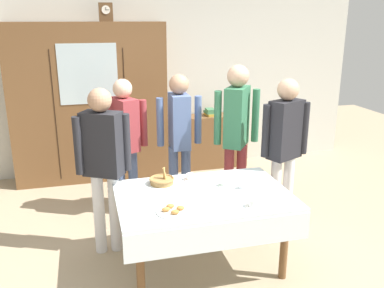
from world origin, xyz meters
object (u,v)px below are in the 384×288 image
object	(u,v)px
spoon_near_right	(139,208)
tea_cup_far_right	(225,183)
pastry_plate	(173,211)
person_near_right_end	(125,134)
dining_table	(204,205)
person_behind_table_right	(179,131)
tea_cup_front_edge	(190,177)
spoon_back_edge	(218,206)
spoon_front_edge	(162,192)
person_beside_shelf	(103,156)
mantel_clock	(106,12)
bread_basket	(162,180)
person_by_cabinet	(236,127)
wall_cabinet	(90,104)
person_behind_table_left	(285,140)
book_stack	(210,112)
bookshelf_low	(210,141)
tea_cup_mid_left	(244,186)
tea_cup_near_left	(253,204)

from	to	relation	value
spoon_near_right	tea_cup_far_right	bearing A→B (deg)	18.32
pastry_plate	person_near_right_end	distance (m)	1.61
dining_table	person_behind_table_right	world-z (taller)	person_behind_table_right
person_behind_table_right	person_near_right_end	bearing A→B (deg)	167.87
tea_cup_front_edge	dining_table	bearing A→B (deg)	-85.89
spoon_back_edge	spoon_front_edge	distance (m)	0.57
tea_cup_far_right	person_beside_shelf	size ratio (longest dim) A/B	0.08
dining_table	mantel_clock	distance (m)	3.15
spoon_front_edge	bread_basket	bearing A→B (deg)	79.72
spoon_front_edge	pastry_plate	bearing A→B (deg)	-88.19
pastry_plate	person_beside_shelf	world-z (taller)	person_beside_shelf
person_by_cabinet	wall_cabinet	bearing A→B (deg)	132.21
person_near_right_end	tea_cup_front_edge	bearing A→B (deg)	-60.19
pastry_plate	person_behind_table_left	distance (m)	1.60
book_stack	person_near_right_end	bearing A→B (deg)	-137.05
tea_cup_far_right	spoon_near_right	size ratio (longest dim) A/B	1.09
spoon_near_right	person_behind_table_right	bearing A→B (deg)	63.69
bookshelf_low	spoon_back_edge	world-z (taller)	bookshelf_low
tea_cup_mid_left	person_by_cabinet	xyz separation A→B (m)	(0.24, 0.86, 0.33)
person_by_cabinet	person_beside_shelf	world-z (taller)	person_by_cabinet
tea_cup_mid_left	spoon_front_edge	size ratio (longest dim) A/B	1.09
spoon_back_edge	person_behind_table_left	distance (m)	1.27
bookshelf_low	tea_cup_near_left	size ratio (longest dim) A/B	8.61
pastry_plate	spoon_front_edge	bearing A→B (deg)	91.81
dining_table	tea_cup_far_right	size ratio (longest dim) A/B	11.91
tea_cup_front_edge	person_near_right_end	size ratio (longest dim) A/B	0.08
wall_cabinet	mantel_clock	world-z (taller)	mantel_clock
tea_cup_mid_left	bread_basket	world-z (taller)	bread_basket
spoon_back_edge	pastry_plate	bearing A→B (deg)	-177.76
tea_cup_far_right	pastry_plate	distance (m)	0.72
dining_table	person_behind_table_right	xyz separation A→B (m)	(0.05, 1.19, 0.38)
dining_table	person_beside_shelf	bearing A→B (deg)	148.35
book_stack	spoon_near_right	world-z (taller)	book_stack
tea_cup_far_right	spoon_back_edge	world-z (taller)	tea_cup_far_right
spoon_back_edge	spoon_near_right	world-z (taller)	same
person_by_cabinet	dining_table	bearing A→B (deg)	-124.91
bread_basket	person_by_cabinet	distance (m)	1.14
spoon_near_right	person_behind_table_left	size ratio (longest dim) A/B	0.07
tea_cup_mid_left	tea_cup_near_left	size ratio (longest dim) A/B	1.00
bookshelf_low	tea_cup_far_right	world-z (taller)	bookshelf_low
tea_cup_near_left	bread_basket	size ratio (longest dim) A/B	0.54
spoon_front_edge	person_beside_shelf	size ratio (longest dim) A/B	0.07
book_stack	tea_cup_far_right	size ratio (longest dim) A/B	1.70
dining_table	person_by_cabinet	xyz separation A→B (m)	(0.63, 0.90, 0.46)
spoon_back_edge	person_near_right_end	distance (m)	1.69
spoon_back_edge	person_near_right_end	bearing A→B (deg)	111.44
book_stack	bread_basket	distance (m)	2.57
mantel_clock	bookshelf_low	world-z (taller)	mantel_clock
spoon_near_right	person_behind_table_right	xyz separation A→B (m)	(0.65, 1.31, 0.28)
pastry_plate	spoon_back_edge	xyz separation A→B (m)	(0.39, 0.02, -0.01)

